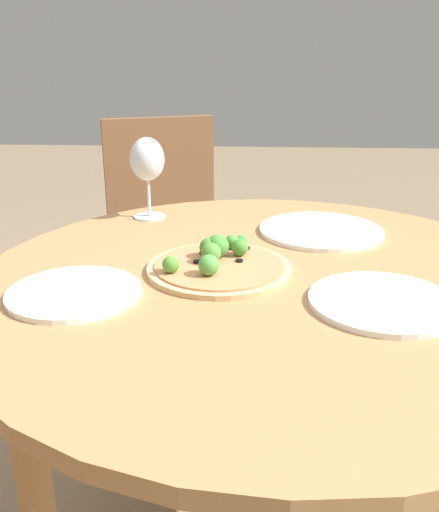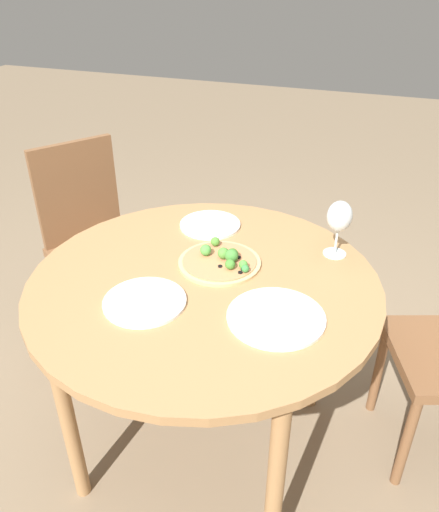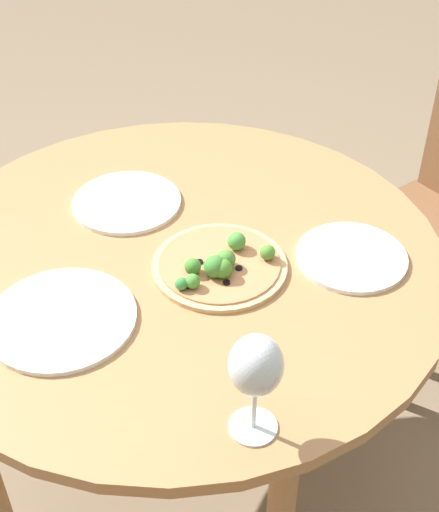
{
  "view_description": "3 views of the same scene",
  "coord_description": "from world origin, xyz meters",
  "px_view_note": "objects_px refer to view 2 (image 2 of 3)",
  "views": [
    {
      "loc": [
        0.04,
        0.96,
        1.16
      ],
      "look_at": [
        0.1,
        -0.02,
        0.8
      ],
      "focal_mm": 40.0,
      "sensor_mm": 36.0,
      "label": 1
    },
    {
      "loc": [
        -1.19,
        -0.48,
        1.63
      ],
      "look_at": [
        0.1,
        -0.02,
        0.8
      ],
      "focal_mm": 35.0,
      "sensor_mm": 36.0,
      "label": 2
    },
    {
      "loc": [
        0.49,
        -1.02,
        1.68
      ],
      "look_at": [
        0.1,
        -0.02,
        0.8
      ],
      "focal_mm": 50.0,
      "sensor_mm": 36.0,
      "label": 3
    }
  ],
  "objects_px": {
    "pizza": "(221,260)",
    "plate_side": "(210,225)",
    "plate_near": "(145,302)",
    "wine_glass": "(339,218)",
    "plate_far": "(276,317)",
    "chair_2": "(93,239)"
  },
  "relations": [
    {
      "from": "chair_2",
      "to": "plate_side",
      "type": "relative_size",
      "value": 4.19
    },
    {
      "from": "chair_2",
      "to": "pizza",
      "type": "relative_size",
      "value": 3.49
    },
    {
      "from": "chair_2",
      "to": "plate_far",
      "type": "xyz_separation_m",
      "value": [
        -0.61,
        -1.0,
        0.27
      ]
    },
    {
      "from": "wine_glass",
      "to": "plate_side",
      "type": "relative_size",
      "value": 0.87
    },
    {
      "from": "plate_near",
      "to": "wine_glass",
      "type": "bearing_deg",
      "value": -45.73
    },
    {
      "from": "pizza",
      "to": "plate_side",
      "type": "bearing_deg",
      "value": 28.59
    },
    {
      "from": "wine_glass",
      "to": "plate_near",
      "type": "relative_size",
      "value": 0.8
    },
    {
      "from": "plate_near",
      "to": "plate_side",
      "type": "bearing_deg",
      "value": -1.0
    },
    {
      "from": "pizza",
      "to": "wine_glass",
      "type": "height_order",
      "value": "wine_glass"
    },
    {
      "from": "wine_glass",
      "to": "plate_near",
      "type": "xyz_separation_m",
      "value": [
        -0.46,
        0.47,
        -0.13
      ]
    },
    {
      "from": "plate_near",
      "to": "pizza",
      "type": "bearing_deg",
      "value": -26.45
    },
    {
      "from": "pizza",
      "to": "plate_side",
      "type": "distance_m",
      "value": 0.27
    },
    {
      "from": "plate_near",
      "to": "plate_far",
      "type": "height_order",
      "value": "same"
    },
    {
      "from": "pizza",
      "to": "plate_far",
      "type": "height_order",
      "value": "pizza"
    },
    {
      "from": "plate_far",
      "to": "chair_2",
      "type": "bearing_deg",
      "value": 58.78
    },
    {
      "from": "wine_glass",
      "to": "pizza",
      "type": "bearing_deg",
      "value": 119.01
    },
    {
      "from": "plate_side",
      "to": "plate_far",
      "type": "bearing_deg",
      "value": -140.98
    },
    {
      "from": "wine_glass",
      "to": "plate_far",
      "type": "distance_m",
      "value": 0.44
    },
    {
      "from": "pizza",
      "to": "plate_side",
      "type": "relative_size",
      "value": 1.2
    },
    {
      "from": "chair_2",
      "to": "plate_far",
      "type": "relative_size",
      "value": 3.42
    },
    {
      "from": "chair_2",
      "to": "plate_side",
      "type": "distance_m",
      "value": 0.71
    },
    {
      "from": "plate_far",
      "to": "plate_side",
      "type": "height_order",
      "value": "same"
    }
  ]
}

